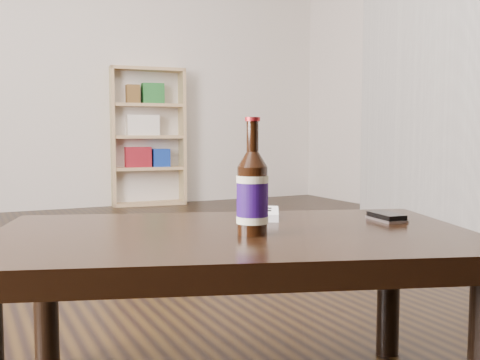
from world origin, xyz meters
name	(u,v)px	position (x,y,z in m)	size (l,w,h in m)	color
floor	(178,318)	(0.00, 0.00, -0.01)	(5.00, 6.00, 0.01)	black
wall_back	(46,42)	(0.00, 3.01, 1.35)	(5.00, 0.02, 2.70)	beige
chimney_breast	(435,28)	(2.35, 1.20, 1.35)	(0.30, 1.20, 2.70)	silver
bookshelf	(145,134)	(0.81, 3.01, 0.61)	(0.66, 0.36, 1.18)	tan
coffee_table	(234,255)	(-0.10, -0.63, 0.35)	(1.22, 0.94, 0.40)	black
beer_bottle	(252,194)	(-0.08, -0.69, 0.49)	(0.08, 0.08, 0.25)	black
phone	(386,217)	(0.31, -0.66, 0.41)	(0.07, 0.11, 0.02)	silver
remote	(269,214)	(0.08, -0.49, 0.41)	(0.13, 0.17, 0.02)	silver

